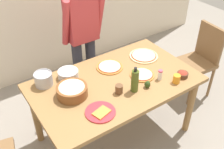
# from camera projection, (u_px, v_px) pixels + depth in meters

# --- Properties ---
(ground) EXTENTS (8.00, 8.00, 0.00)m
(ground) POSITION_uv_depth(u_px,v_px,m) (114.00, 134.00, 3.01)
(ground) COLOR gray
(dining_table) EXTENTS (1.60, 0.96, 0.76)m
(dining_table) POSITION_uv_depth(u_px,v_px,m) (115.00, 88.00, 2.61)
(dining_table) COLOR olive
(dining_table) RESTS_ON ground
(person_cook) EXTENTS (0.49, 0.25, 1.62)m
(person_cook) POSITION_uv_depth(u_px,v_px,m) (82.00, 32.00, 2.98)
(person_cook) COLOR #2D2D38
(person_cook) RESTS_ON ground
(chair_wooden_right) EXTENTS (0.44, 0.44, 0.95)m
(chair_wooden_right) POSITION_uv_depth(u_px,v_px,m) (200.00, 57.00, 3.30)
(chair_wooden_right) COLOR brown
(chair_wooden_right) RESTS_ON ground
(pizza_raw_on_board) EXTENTS (0.31, 0.31, 0.02)m
(pizza_raw_on_board) POSITION_uv_depth(u_px,v_px,m) (144.00, 56.00, 2.91)
(pizza_raw_on_board) COLOR beige
(pizza_raw_on_board) RESTS_ON dining_table
(pizza_cooked_on_tray) EXTENTS (0.24, 0.24, 0.02)m
(pizza_cooked_on_tray) POSITION_uv_depth(u_px,v_px,m) (142.00, 75.00, 2.62)
(pizza_cooked_on_tray) COLOR #C67A33
(pizza_cooked_on_tray) RESTS_ON dining_table
(pizza_second_cooked) EXTENTS (0.28, 0.28, 0.02)m
(pizza_second_cooked) POSITION_uv_depth(u_px,v_px,m) (110.00, 67.00, 2.73)
(pizza_second_cooked) COLOR #C67A33
(pizza_second_cooked) RESTS_ON dining_table
(plate_with_slice) EXTENTS (0.26, 0.26, 0.02)m
(plate_with_slice) POSITION_uv_depth(u_px,v_px,m) (101.00, 112.00, 2.20)
(plate_with_slice) COLOR red
(plate_with_slice) RESTS_ON dining_table
(popcorn_bowl) EXTENTS (0.28, 0.28, 0.11)m
(popcorn_bowl) POSITION_uv_depth(u_px,v_px,m) (72.00, 90.00, 2.35)
(popcorn_bowl) COLOR brown
(popcorn_bowl) RESTS_ON dining_table
(mixing_bowl_steel) EXTENTS (0.20, 0.20, 0.08)m
(mixing_bowl_steel) POSITION_uv_depth(u_px,v_px,m) (68.00, 74.00, 2.58)
(mixing_bowl_steel) COLOR #B7B7BC
(mixing_bowl_steel) RESTS_ON dining_table
(small_sauce_bowl) EXTENTS (0.11, 0.11, 0.06)m
(small_sauce_bowl) POSITION_uv_depth(u_px,v_px,m) (183.00, 74.00, 2.60)
(small_sauce_bowl) COLOR #4C2D1E
(small_sauce_bowl) RESTS_ON dining_table
(olive_oil_bottle) EXTENTS (0.07, 0.07, 0.26)m
(olive_oil_bottle) POSITION_uv_depth(u_px,v_px,m) (135.00, 81.00, 2.38)
(olive_oil_bottle) COLOR #47561E
(olive_oil_bottle) RESTS_ON dining_table
(steel_pot) EXTENTS (0.17, 0.17, 0.13)m
(steel_pot) POSITION_uv_depth(u_px,v_px,m) (43.00, 79.00, 2.47)
(steel_pot) COLOR #B7B7BC
(steel_pot) RESTS_ON dining_table
(cup_orange) EXTENTS (0.07, 0.07, 0.08)m
(cup_orange) POSITION_uv_depth(u_px,v_px,m) (177.00, 79.00, 2.51)
(cup_orange) COLOR orange
(cup_orange) RESTS_ON dining_table
(cup_small_brown) EXTENTS (0.07, 0.07, 0.08)m
(cup_small_brown) POSITION_uv_depth(u_px,v_px,m) (119.00, 89.00, 2.39)
(cup_small_brown) COLOR brown
(cup_small_brown) RESTS_ON dining_table
(salt_shaker) EXTENTS (0.04, 0.04, 0.11)m
(salt_shaker) POSITION_uv_depth(u_px,v_px,m) (160.00, 75.00, 2.55)
(salt_shaker) COLOR white
(salt_shaker) RESTS_ON dining_table
(avocado) EXTENTS (0.06, 0.06, 0.07)m
(avocado) POSITION_uv_depth(u_px,v_px,m) (147.00, 84.00, 2.46)
(avocado) COLOR #2D4219
(avocado) RESTS_ON dining_table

